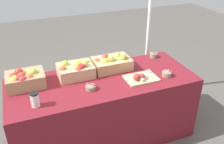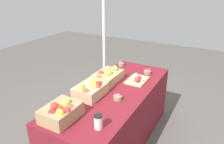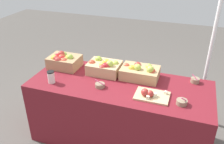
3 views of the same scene
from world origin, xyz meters
The scene contains 11 objects.
ground_plane centered at (0.00, 0.00, 0.00)m, with size 10.00×10.00×0.00m, color #56514C.
table centered at (0.00, 0.00, 0.37)m, with size 1.90×0.76×0.74m, color maroon.
apple_crate_left centered at (-0.74, 0.15, 0.82)m, with size 0.35×0.27×0.19m.
apple_crate_middle centered at (-0.23, 0.16, 0.82)m, with size 0.36×0.27×0.19m.
apple_crate_right centered at (0.17, 0.19, 0.81)m, with size 0.40×0.27×0.18m.
cutting_board_front centered at (0.35, -0.14, 0.76)m, with size 0.32×0.23×0.09m.
sample_bowl_near centered at (-0.17, -0.13, 0.76)m, with size 0.10×0.10×0.10m.
sample_bowl_mid centered at (0.64, -0.17, 0.76)m, with size 0.10×0.10×0.09m.
sample_bowl_far centered at (0.74, 0.28, 0.77)m, with size 0.09×0.09×0.10m.
coffee_cup centered at (-0.68, -0.21, 0.81)m, with size 0.07×0.07×0.13m.
tent_pole centered at (0.86, 0.65, 0.97)m, with size 0.04×0.04×1.93m, color white.
Camera 2 is at (-1.94, -1.04, 1.90)m, focal length 34.07 mm.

